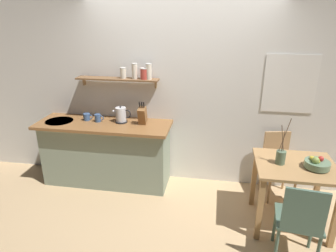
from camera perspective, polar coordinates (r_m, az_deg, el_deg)
The scene contains 13 objects.
ground_plane at distance 4.07m, azimuth 0.82°, elevation -13.96°, with size 14.00×14.00×0.00m, color tan.
back_wall at distance 4.08m, azimuth 5.22°, elevation 6.99°, with size 6.80×0.11×2.70m.
kitchen_counter at distance 4.34m, azimuth -11.70°, elevation -4.97°, with size 1.83×0.63×0.92m.
wall_shelf at distance 4.05m, azimuth -7.61°, elevation 9.48°, with size 1.13×0.20×0.34m.
dining_table at distance 3.62m, azimuth 22.95°, elevation -8.70°, with size 0.85×0.74×0.78m.
dining_chair_near at distance 3.18m, azimuth 23.89°, elevation -16.01°, with size 0.47×0.46×0.90m.
dining_chair_far at distance 4.22m, azimuth 20.20°, elevation -6.28°, with size 0.46×0.46×0.86m.
fruit_bowl at distance 3.54m, azimuth 26.56°, elevation -6.44°, with size 0.26×0.26×0.15m.
twig_vase at distance 3.47m, azimuth 20.72°, elevation -5.50°, with size 0.11×0.10×0.52m.
electric_kettle at distance 4.10m, azimuth -8.92°, elevation 2.08°, with size 0.25×0.17×0.23m.
knife_block at distance 3.99m, azimuth -4.91°, elevation 2.05°, with size 0.10×0.17×0.32m.
coffee_mug_by_sink at distance 4.30m, azimuth -15.22°, elevation 1.69°, with size 0.13×0.09×0.10m.
coffee_mug_spare at distance 4.20m, azimuth -13.21°, elevation 1.51°, with size 0.13×0.08×0.11m.
Camera 1 is at (0.50, -3.30, 2.33)m, focal length 31.93 mm.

